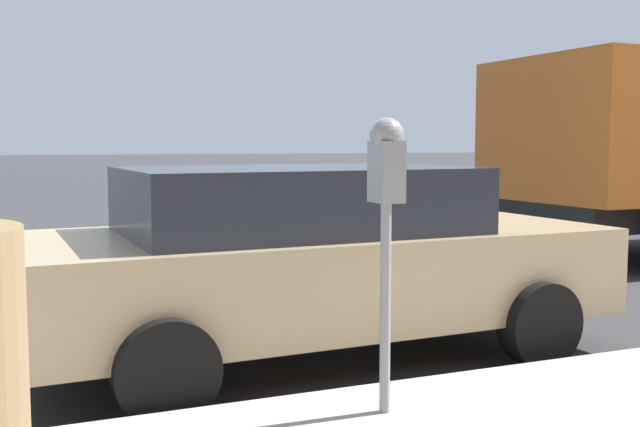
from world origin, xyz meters
TOP-DOWN VIEW (x-y plane):
  - ground_plane at (0.00, 0.00)m, footprint 220.00×220.00m
  - parking_meter at (-2.67, 0.21)m, footprint 0.21×0.19m
  - car_tan at (-1.02, -0.00)m, footprint 2.22×4.60m

SIDE VIEW (x-z plane):
  - ground_plane at x=0.00m, z-range 0.00..0.00m
  - car_tan at x=-1.02m, z-range 0.05..1.53m
  - parking_meter at x=-2.67m, z-range 0.58..2.25m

